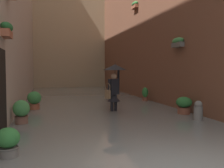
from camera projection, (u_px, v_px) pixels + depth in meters
The scene contains 10 objects.
ground_plane at pixel (88, 104), 13.11m from camera, with size 60.00×60.00×0.00m, color gray.
flood_water at pixel (88, 102), 13.11m from camera, with size 6.90×25.65×0.16m, color slate.
building_facade_far at pixel (69, 23), 23.16m from camera, with size 9.70×1.80×11.58m, color tan.
person_wading at pixel (114, 79), 9.89m from camera, with size 0.94×0.94×1.99m.
potted_plant_mid_right at pixel (34, 101), 10.31m from camera, with size 0.54×0.54×0.87m.
potted_plant_far_right at pixel (21, 113), 7.61m from camera, with size 0.48×0.48×0.85m.
potted_plant_near_right at pixel (8, 145), 4.73m from camera, with size 0.43×0.43×0.69m.
potted_plant_mid_left at pixel (184, 106), 9.26m from camera, with size 0.56×0.56×0.76m.
potted_plant_far_left at pixel (145, 95), 12.98m from camera, with size 0.32×0.32×0.84m.
mooring_bollard at pixel (198, 113), 8.06m from camera, with size 0.27×0.27×0.77m.
Camera 1 is at (2.04, 3.11, 1.75)m, focal length 41.97 mm.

